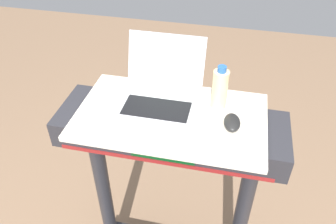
% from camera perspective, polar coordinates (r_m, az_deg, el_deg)
% --- Properties ---
extents(desk_board, '(0.72, 0.42, 0.02)m').
position_cam_1_polar(desk_board, '(1.31, 0.47, -0.72)').
color(desk_board, beige).
rests_on(desk_board, treadmill_base).
extents(laptop, '(0.31, 0.30, 0.24)m').
position_cam_1_polar(laptop, '(1.33, -1.29, 3.31)').
color(laptop, '#B7B7BC').
rests_on(laptop, desk_board).
extents(computer_mouse, '(0.07, 0.11, 0.03)m').
position_cam_1_polar(computer_mouse, '(1.26, 10.68, -1.71)').
color(computer_mouse, black).
rests_on(computer_mouse, desk_board).
extents(water_bottle, '(0.06, 0.06, 0.18)m').
position_cam_1_polar(water_bottle, '(1.31, 8.67, 3.90)').
color(water_bottle, beige).
rests_on(water_bottle, desk_board).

